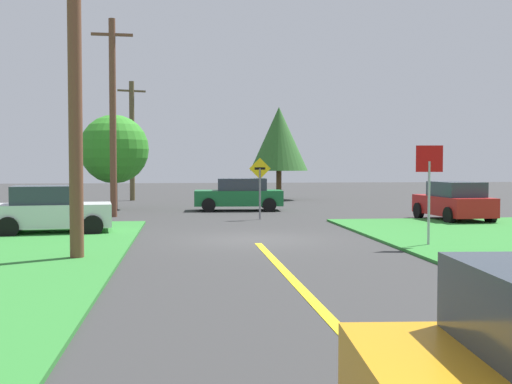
{
  "coord_description": "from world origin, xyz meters",
  "views": [
    {
      "loc": [
        -2.19,
        -19.48,
        2.33
      ],
      "look_at": [
        0.53,
        4.14,
        1.29
      ],
      "focal_mm": 44.66,
      "sensor_mm": 36.0,
      "label": 1
    }
  ],
  "objects_px": {
    "pine_tree_center": "(279,139)",
    "parked_car_near_building": "(51,210)",
    "direction_sign": "(260,181)",
    "oak_tree_left": "(114,149)",
    "stop_sign": "(429,176)",
    "utility_pole_near": "(75,85)",
    "car_approaching_junction": "(239,195)",
    "utility_pole_mid": "(113,116)",
    "utility_pole_far": "(132,140)",
    "car_on_crossroad": "(454,202)"
  },
  "relations": [
    {
      "from": "car_approaching_junction",
      "to": "direction_sign",
      "type": "distance_m",
      "value": 5.34
    },
    {
      "from": "utility_pole_far",
      "to": "direction_sign",
      "type": "xyz_separation_m",
      "value": [
        6.46,
        -14.92,
        -2.29
      ]
    },
    {
      "from": "parked_car_near_building",
      "to": "oak_tree_left",
      "type": "distance_m",
      "value": 12.03
    },
    {
      "from": "direction_sign",
      "to": "car_approaching_junction",
      "type": "bearing_deg",
      "value": 94.39
    },
    {
      "from": "stop_sign",
      "to": "oak_tree_left",
      "type": "distance_m",
      "value": 19.41
    },
    {
      "from": "car_on_crossroad",
      "to": "oak_tree_left",
      "type": "bearing_deg",
      "value": 55.51
    },
    {
      "from": "oak_tree_left",
      "to": "car_on_crossroad",
      "type": "bearing_deg",
      "value": -30.59
    },
    {
      "from": "car_approaching_junction",
      "to": "utility_pole_mid",
      "type": "xyz_separation_m",
      "value": [
        -5.87,
        -3.24,
        3.67
      ]
    },
    {
      "from": "car_on_crossroad",
      "to": "utility_pole_far",
      "type": "relative_size",
      "value": 0.54
    },
    {
      "from": "utility_pole_near",
      "to": "parked_car_near_building",
      "type": "bearing_deg",
      "value": 106.85
    },
    {
      "from": "car_on_crossroad",
      "to": "direction_sign",
      "type": "relative_size",
      "value": 1.59
    },
    {
      "from": "parked_car_near_building",
      "to": "direction_sign",
      "type": "height_order",
      "value": "direction_sign"
    },
    {
      "from": "stop_sign",
      "to": "pine_tree_center",
      "type": "relative_size",
      "value": 0.47
    },
    {
      "from": "car_approaching_junction",
      "to": "utility_pole_near",
      "type": "height_order",
      "value": "utility_pole_near"
    },
    {
      "from": "direction_sign",
      "to": "oak_tree_left",
      "type": "xyz_separation_m",
      "value": [
        -6.74,
        6.89,
        1.48
      ]
    },
    {
      "from": "car_on_crossroad",
      "to": "utility_pole_near",
      "type": "relative_size",
      "value": 0.5
    },
    {
      "from": "stop_sign",
      "to": "direction_sign",
      "type": "height_order",
      "value": "stop_sign"
    },
    {
      "from": "stop_sign",
      "to": "utility_pole_near",
      "type": "relative_size",
      "value": 0.35
    },
    {
      "from": "car_on_crossroad",
      "to": "parked_car_near_building",
      "type": "height_order",
      "value": "same"
    },
    {
      "from": "direction_sign",
      "to": "utility_pole_mid",
      "type": "bearing_deg",
      "value": 162.16
    },
    {
      "from": "car_on_crossroad",
      "to": "parked_car_near_building",
      "type": "distance_m",
      "value": 15.72
    },
    {
      "from": "direction_sign",
      "to": "stop_sign",
      "type": "bearing_deg",
      "value": -69.11
    },
    {
      "from": "stop_sign",
      "to": "utility_pole_mid",
      "type": "distance_m",
      "value": 15.38
    },
    {
      "from": "stop_sign",
      "to": "car_approaching_junction",
      "type": "bearing_deg",
      "value": -64.18
    },
    {
      "from": "pine_tree_center",
      "to": "parked_car_near_building",
      "type": "bearing_deg",
      "value": -118.44
    },
    {
      "from": "utility_pole_near",
      "to": "utility_pole_mid",
      "type": "relative_size",
      "value": 0.95
    },
    {
      "from": "car_approaching_junction",
      "to": "direction_sign",
      "type": "height_order",
      "value": "direction_sign"
    },
    {
      "from": "utility_pole_near",
      "to": "utility_pole_mid",
      "type": "bearing_deg",
      "value": 92.18
    },
    {
      "from": "stop_sign",
      "to": "utility_pole_far",
      "type": "height_order",
      "value": "utility_pole_far"
    },
    {
      "from": "stop_sign",
      "to": "car_approaching_junction",
      "type": "xyz_separation_m",
      "value": [
        -4.02,
        14.75,
        -1.2
      ]
    },
    {
      "from": "parked_car_near_building",
      "to": "utility_pole_near",
      "type": "distance_m",
      "value": 7.13
    },
    {
      "from": "direction_sign",
      "to": "pine_tree_center",
      "type": "distance_m",
      "value": 15.28
    },
    {
      "from": "car_on_crossroad",
      "to": "utility_pole_near",
      "type": "xyz_separation_m",
      "value": [
        -13.58,
        -9.17,
        3.42
      ]
    },
    {
      "from": "stop_sign",
      "to": "pine_tree_center",
      "type": "distance_m",
      "value": 24.35
    },
    {
      "from": "car_approaching_junction",
      "to": "utility_pole_far",
      "type": "height_order",
      "value": "utility_pole_far"
    },
    {
      "from": "parked_car_near_building",
      "to": "car_on_crossroad",
      "type": "bearing_deg",
      "value": 4.17
    },
    {
      "from": "car_on_crossroad",
      "to": "direction_sign",
      "type": "height_order",
      "value": "direction_sign"
    },
    {
      "from": "stop_sign",
      "to": "direction_sign",
      "type": "relative_size",
      "value": 1.1
    },
    {
      "from": "direction_sign",
      "to": "pine_tree_center",
      "type": "height_order",
      "value": "pine_tree_center"
    },
    {
      "from": "car_approaching_junction",
      "to": "direction_sign",
      "type": "bearing_deg",
      "value": 97.45
    },
    {
      "from": "parked_car_near_building",
      "to": "pine_tree_center",
      "type": "distance_m",
      "value": 22.6
    },
    {
      "from": "utility_pole_near",
      "to": "direction_sign",
      "type": "height_order",
      "value": "utility_pole_near"
    },
    {
      "from": "stop_sign",
      "to": "parked_car_near_building",
      "type": "bearing_deg",
      "value": -11.71
    },
    {
      "from": "stop_sign",
      "to": "utility_pole_mid",
      "type": "height_order",
      "value": "utility_pole_mid"
    },
    {
      "from": "parked_car_near_building",
      "to": "utility_pole_mid",
      "type": "distance_m",
      "value": 7.94
    },
    {
      "from": "utility_pole_near",
      "to": "oak_tree_left",
      "type": "height_order",
      "value": "utility_pole_near"
    },
    {
      "from": "oak_tree_left",
      "to": "parked_car_near_building",
      "type": "bearing_deg",
      "value": -94.17
    },
    {
      "from": "oak_tree_left",
      "to": "pine_tree_center",
      "type": "distance_m",
      "value": 12.61
    },
    {
      "from": "utility_pole_near",
      "to": "pine_tree_center",
      "type": "xyz_separation_m",
      "value": [
        8.84,
        25.66,
        -0.23
      ]
    },
    {
      "from": "car_approaching_junction",
      "to": "utility_pole_mid",
      "type": "relative_size",
      "value": 0.51
    }
  ]
}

